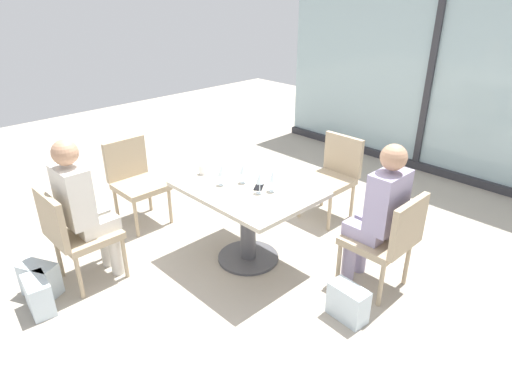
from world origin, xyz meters
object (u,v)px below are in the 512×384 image
Objects in this scene: chair_near_window at (333,173)px; dining_table_main at (248,207)px; wine_glass_2 at (273,177)px; chair_far_right at (388,237)px; coffee_cup at (203,169)px; handbag_2 at (39,295)px; person_far_right at (379,210)px; cell_phone_on_table at (259,187)px; wine_glass_0 at (260,179)px; chair_front_left at (74,231)px; wine_glass_3 at (243,169)px; person_front_left at (83,205)px; handbag_1 at (348,303)px; handbag_0 at (40,279)px; wine_glass_1 at (222,171)px; chair_side_end at (135,177)px.

dining_table_main is at bearing -90.00° from chair_near_window.
chair_far_right is at bearing 24.10° from wine_glass_2.
handbag_2 is at bearing -94.22° from coffee_cup.
chair_far_right and chair_near_window have the same top height.
person_far_right is 2.72m from handbag_2.
wine_glass_0 is at bearing -76.19° from cell_phone_on_table.
chair_front_left is 1.48m from wine_glass_3.
person_front_left reaches higher than wine_glass_2.
person_front_left is 1.45m from cell_phone_on_table.
person_far_right is 4.20× the size of handbag_1.
chair_far_right is at bearing -34.58° from chair_near_window.
person_far_right is at bearing 107.78° from handbag_1.
dining_table_main is at bearing -153.49° from person_far_right.
wine_glass_3 is 1.89m from handbag_0.
chair_near_window is 0.69× the size of person_far_right.
handbag_2 is (-0.42, -1.52, -0.72)m from wine_glass_1.
handbag_1 is at bearing -48.62° from chair_near_window.
chair_front_left reaches higher than coffee_cup.
coffee_cup reaches higher than handbag_0.
wine_glass_3 is 0.21m from cell_phone_on_table.
wine_glass_2 reaches higher than handbag_2.
cell_phone_on_table is (0.25, 0.19, -0.13)m from wine_glass_1.
dining_table_main is 3.91× the size of handbag_1.
chair_front_left is 1.00× the size of chair_far_right.
chair_far_right is at bearing -12.71° from cell_phone_on_table.
wine_glass_3 is at bearing 169.46° from wine_glass_0.
wine_glass_3 is 0.43m from coffee_cup.
chair_near_window reaches higher than cell_phone_on_table.
chair_side_end is 1.37m from wine_glass_3.
person_far_right reaches higher than chair_front_left.
chair_front_left is at bearing -106.33° from chair_near_window.
person_front_left is at bearing 110.15° from handbag_2.
person_front_left is 0.71m from handbag_0.
wine_glass_0 is at bearing 19.38° from wine_glass_1.
chair_front_left is 1.30m from wine_glass_1.
handbag_1 is at bearing 12.45° from handbag_0.
handbag_1 is (2.46, 0.32, -0.36)m from chair_side_end.
chair_near_window is at bearing 49.16° from chair_side_end.
wine_glass_3 reaches higher than chair_side_end.
wine_glass_2 is at bearing 63.51° from wine_glass_0.
person_far_right is 6.81× the size of wine_glass_2.
handbag_2 is at bearing -110.34° from dining_table_main.
wine_glass_0 is at bearing 31.53° from handbag_0.
dining_table_main is at bearing -155.82° from chair_far_right.
person_far_right is 1.59m from coffee_cup.
chair_front_left is 2.90× the size of handbag_2.
dining_table_main is 1.80m from handbag_0.
handbag_0 is (-0.88, -1.63, -0.59)m from cell_phone_on_table.
wine_glass_0 reaches higher than dining_table_main.
wine_glass_2 is at bearing -24.16° from cell_phone_on_table.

